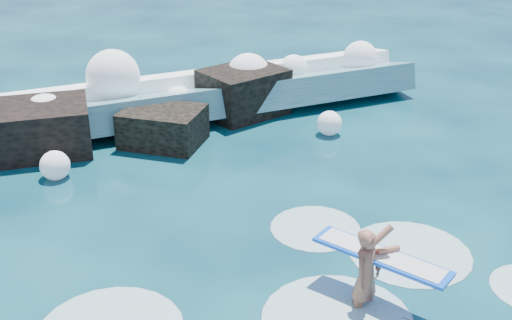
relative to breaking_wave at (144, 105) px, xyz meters
name	(u,v)px	position (x,y,z in m)	size (l,w,h in m)	color
ground	(222,284)	(-0.72, -7.94, -0.48)	(200.00, 200.00, 0.00)	#072838
breaking_wave	(144,105)	(0.00, 0.00, 0.00)	(16.06, 2.59, 1.38)	teal
rock_cluster	(141,118)	(-0.31, -0.91, 0.00)	(8.38, 3.52, 1.51)	black
surfer_with_board	(370,272)	(1.25, -9.37, 0.13)	(1.55, 2.83, 1.66)	#9C5F49
wave_spray	(136,91)	(-0.19, -0.10, 0.46)	(14.67, 4.35, 2.03)	white
surf_foam	(312,303)	(0.44, -9.00, -0.48)	(8.69, 5.71, 0.12)	silver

